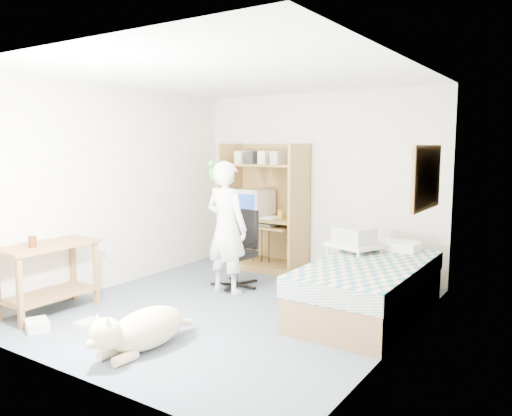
# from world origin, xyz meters

# --- Properties ---
(floor) EXTENTS (4.00, 4.00, 0.00)m
(floor) POSITION_xyz_m (0.00, 0.00, 0.00)
(floor) COLOR #434F5B
(floor) RESTS_ON ground
(wall_back) EXTENTS (3.60, 0.02, 2.50)m
(wall_back) POSITION_xyz_m (0.00, 2.00, 1.25)
(wall_back) COLOR beige
(wall_back) RESTS_ON floor
(wall_right) EXTENTS (0.02, 4.00, 2.50)m
(wall_right) POSITION_xyz_m (1.80, 0.00, 1.25)
(wall_right) COLOR beige
(wall_right) RESTS_ON floor
(wall_left) EXTENTS (0.02, 4.00, 2.50)m
(wall_left) POSITION_xyz_m (-1.80, 0.00, 1.25)
(wall_left) COLOR beige
(wall_left) RESTS_ON floor
(ceiling) EXTENTS (3.60, 4.00, 0.02)m
(ceiling) POSITION_xyz_m (0.00, 0.00, 2.50)
(ceiling) COLOR white
(ceiling) RESTS_ON wall_back
(computer_hutch) EXTENTS (1.20, 0.63, 1.80)m
(computer_hutch) POSITION_xyz_m (-0.70, 1.74, 0.82)
(computer_hutch) COLOR olive
(computer_hutch) RESTS_ON floor
(bed) EXTENTS (1.02, 2.02, 0.66)m
(bed) POSITION_xyz_m (1.30, 0.62, 0.29)
(bed) COLOR brown
(bed) RESTS_ON floor
(side_desk) EXTENTS (0.50, 1.00, 0.75)m
(side_desk) POSITION_xyz_m (-1.55, -1.20, 0.49)
(side_desk) COLOR brown
(side_desk) RESTS_ON floor
(corkboard) EXTENTS (0.04, 0.94, 0.66)m
(corkboard) POSITION_xyz_m (1.77, 0.90, 1.45)
(corkboard) COLOR #9C7D46
(corkboard) RESTS_ON wall_right
(office_chair) EXTENTS (0.54, 0.54, 0.96)m
(office_chair) POSITION_xyz_m (-0.47, 0.73, 0.34)
(office_chair) COLOR black
(office_chair) RESTS_ON floor
(person) EXTENTS (0.61, 0.43, 1.59)m
(person) POSITION_xyz_m (-0.42, 0.43, 0.80)
(person) COLOR white
(person) RESTS_ON floor
(parrot) EXTENTS (0.12, 0.21, 0.32)m
(parrot) POSITION_xyz_m (-0.62, 0.45, 1.46)
(parrot) COLOR #169726
(parrot) RESTS_ON person
(dog) EXTENTS (0.42, 1.16, 0.44)m
(dog) POSITION_xyz_m (-0.01, -1.36, 0.19)
(dog) COLOR beige
(dog) RESTS_ON floor
(printer_cart) EXTENTS (0.67, 0.60, 0.66)m
(printer_cart) POSITION_xyz_m (0.95, 1.05, 0.44)
(printer_cart) COLOR silver
(printer_cart) RESTS_ON floor
(printer) EXTENTS (0.51, 0.45, 0.18)m
(printer) POSITION_xyz_m (0.95, 1.05, 0.75)
(printer) COLOR #AAAAA5
(printer) RESTS_ON printer_cart
(crt_monitor) EXTENTS (0.45, 0.47, 0.37)m
(crt_monitor) POSITION_xyz_m (-0.86, 1.75, 0.96)
(crt_monitor) COLOR beige
(crt_monitor) RESTS_ON computer_hutch
(keyboard) EXTENTS (0.46, 0.19, 0.03)m
(keyboard) POSITION_xyz_m (-0.68, 1.58, 0.67)
(keyboard) COLOR beige
(keyboard) RESTS_ON computer_hutch
(pencil_cup) EXTENTS (0.08, 0.08, 0.12)m
(pencil_cup) POSITION_xyz_m (-0.39, 1.65, 0.82)
(pencil_cup) COLOR gold
(pencil_cup) RESTS_ON computer_hutch
(drink_glass) EXTENTS (0.08, 0.08, 0.12)m
(drink_glass) POSITION_xyz_m (-1.50, -1.39, 0.81)
(drink_glass) COLOR #43200A
(drink_glass) RESTS_ON side_desk
(floor_box_a) EXTENTS (0.31, 0.28, 0.10)m
(floor_box_a) POSITION_xyz_m (-1.21, -1.58, 0.05)
(floor_box_a) COLOR silver
(floor_box_a) RESTS_ON floor
(floor_box_b) EXTENTS (0.18, 0.22, 0.08)m
(floor_box_b) POSITION_xyz_m (-0.83, -1.29, 0.04)
(floor_box_b) COLOR beige
(floor_box_b) RESTS_ON floor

